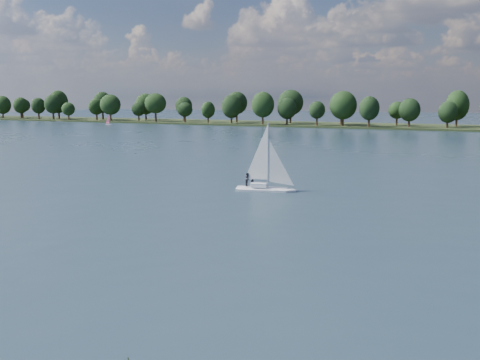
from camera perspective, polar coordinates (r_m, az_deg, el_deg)
name	(u,v)px	position (r m, az deg, el deg)	size (l,w,h in m)	color
ground	(351,152)	(126.35, 11.77, 2.90)	(700.00, 700.00, 0.00)	#233342
far_shore	(413,128)	(236.56, 17.93, 5.35)	(660.00, 40.00, 1.50)	black
sailboat	(262,171)	(72.49, 2.39, 0.93)	(7.68, 3.80, 9.74)	white
dinghy_pink	(109,122)	(255.08, -13.80, 6.02)	(3.37, 1.91, 5.07)	silver
pontoon	(60,122)	(295.35, -18.63, 5.93)	(4.00, 2.00, 0.50)	#5A5D60
treeline	(373,108)	(235.56, 14.01, 7.47)	(562.55, 73.53, 17.58)	black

